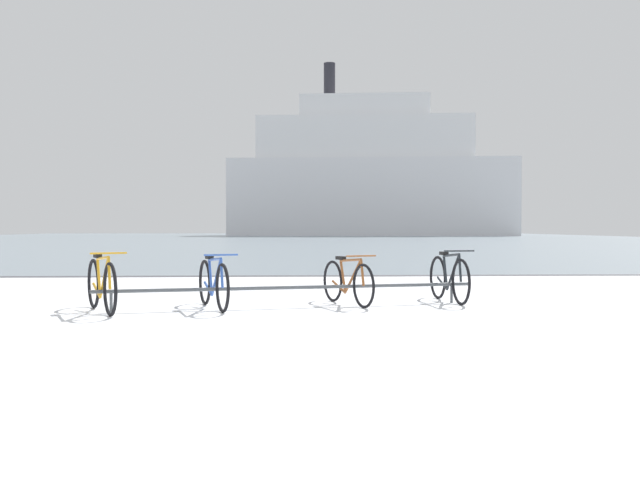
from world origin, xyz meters
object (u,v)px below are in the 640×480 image
Objects in this scene: bicycle_1 at (213,283)px; bicycle_2 at (348,282)px; bicycle_0 at (101,285)px; bicycle_3 at (449,278)px; ferry_ship at (369,178)px.

bicycle_2 is (1.90, 0.40, -0.01)m from bicycle_1.
bicycle_1 is at bearing 14.27° from bicycle_0.
bicycle_3 is 84.05m from ferry_ship.
bicycle_3 is at bearing 11.95° from bicycle_1.
bicycle_0 is at bearing -167.10° from bicycle_2.
bicycle_2 is (3.34, 0.76, -0.03)m from bicycle_0.
bicycle_1 reaches higher than bicycle_2.
ferry_ship is (8.31, 83.34, 7.11)m from bicycle_3.
bicycle_2 is 0.04× the size of ferry_ship.
bicycle_3 is 0.04× the size of ferry_ship.
bicycle_3 is at bearing 12.64° from bicycle_0.
bicycle_0 reaches higher than bicycle_3.
bicycle_3 is (4.90, 1.10, -0.01)m from bicycle_0.
bicycle_0 is 1.04× the size of bicycle_2.
bicycle_2 is 0.94× the size of bicycle_3.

